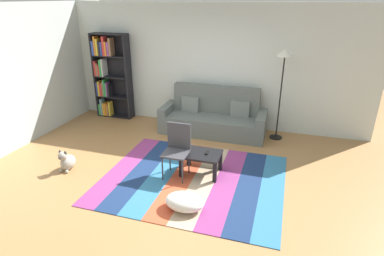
{
  "coord_description": "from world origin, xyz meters",
  "views": [
    {
      "loc": [
        1.6,
        -4.28,
        2.78
      ],
      "look_at": [
        0.09,
        0.62,
        0.65
      ],
      "focal_mm": 29.54,
      "sensor_mm": 36.0,
      "label": 1
    }
  ],
  "objects_px": {
    "pouf": "(185,202)",
    "bookshelf": "(109,76)",
    "couch": "(213,118)",
    "tv_remote": "(207,152)",
    "coffee_table": "(201,157)",
    "folding_chair": "(177,146)",
    "standing_lamp": "(284,65)",
    "dog": "(67,161)"
  },
  "relations": [
    {
      "from": "dog",
      "to": "bookshelf",
      "type": "bearing_deg",
      "value": 104.07
    },
    {
      "from": "coffee_table",
      "to": "tv_remote",
      "type": "relative_size",
      "value": 4.33
    },
    {
      "from": "folding_chair",
      "to": "standing_lamp",
      "type": "bearing_deg",
      "value": 95.1
    },
    {
      "from": "dog",
      "to": "folding_chair",
      "type": "distance_m",
      "value": 1.96
    },
    {
      "from": "coffee_table",
      "to": "couch",
      "type": "bearing_deg",
      "value": 97.18
    },
    {
      "from": "dog",
      "to": "tv_remote",
      "type": "xyz_separation_m",
      "value": [
        2.34,
        0.6,
        0.23
      ]
    },
    {
      "from": "standing_lamp",
      "to": "coffee_table",
      "type": "bearing_deg",
      "value": -121.01
    },
    {
      "from": "coffee_table",
      "to": "folding_chair",
      "type": "bearing_deg",
      "value": -157.59
    },
    {
      "from": "standing_lamp",
      "to": "folding_chair",
      "type": "bearing_deg",
      "value": -126.38
    },
    {
      "from": "bookshelf",
      "to": "coffee_table",
      "type": "height_order",
      "value": "bookshelf"
    },
    {
      "from": "bookshelf",
      "to": "dog",
      "type": "bearing_deg",
      "value": -75.93
    },
    {
      "from": "tv_remote",
      "to": "folding_chair",
      "type": "relative_size",
      "value": 0.17
    },
    {
      "from": "dog",
      "to": "tv_remote",
      "type": "height_order",
      "value": "tv_remote"
    },
    {
      "from": "tv_remote",
      "to": "couch",
      "type": "bearing_deg",
      "value": 96.71
    },
    {
      "from": "couch",
      "to": "pouf",
      "type": "relative_size",
      "value": 4.03
    },
    {
      "from": "dog",
      "to": "coffee_table",
      "type": "bearing_deg",
      "value": 14.06
    },
    {
      "from": "pouf",
      "to": "folding_chair",
      "type": "height_order",
      "value": "folding_chair"
    },
    {
      "from": "pouf",
      "to": "bookshelf",
      "type": "bearing_deg",
      "value": 133.74
    },
    {
      "from": "bookshelf",
      "to": "standing_lamp",
      "type": "distance_m",
      "value": 4.08
    },
    {
      "from": "couch",
      "to": "tv_remote",
      "type": "bearing_deg",
      "value": -79.84
    },
    {
      "from": "bookshelf",
      "to": "tv_remote",
      "type": "bearing_deg",
      "value": -34.1
    },
    {
      "from": "coffee_table",
      "to": "dog",
      "type": "distance_m",
      "value": 2.32
    },
    {
      "from": "bookshelf",
      "to": "couch",
      "type": "bearing_deg",
      "value": -5.96
    },
    {
      "from": "pouf",
      "to": "standing_lamp",
      "type": "height_order",
      "value": "standing_lamp"
    },
    {
      "from": "couch",
      "to": "folding_chair",
      "type": "distance_m",
      "value": 1.95
    },
    {
      "from": "dog",
      "to": "standing_lamp",
      "type": "distance_m",
      "value": 4.4
    },
    {
      "from": "pouf",
      "to": "tv_remote",
      "type": "xyz_separation_m",
      "value": [
        0.04,
        1.06,
        0.27
      ]
    },
    {
      "from": "coffee_table",
      "to": "pouf",
      "type": "distance_m",
      "value": 1.04
    },
    {
      "from": "dog",
      "to": "standing_lamp",
      "type": "relative_size",
      "value": 0.21
    },
    {
      "from": "coffee_table",
      "to": "standing_lamp",
      "type": "relative_size",
      "value": 0.35
    },
    {
      "from": "coffee_table",
      "to": "folding_chair",
      "type": "relative_size",
      "value": 0.72
    },
    {
      "from": "bookshelf",
      "to": "dog",
      "type": "height_order",
      "value": "bookshelf"
    },
    {
      "from": "pouf",
      "to": "dog",
      "type": "xyz_separation_m",
      "value": [
        -2.3,
        0.46,
        0.03
      ]
    },
    {
      "from": "couch",
      "to": "tv_remote",
      "type": "xyz_separation_m",
      "value": [
        0.31,
        -1.75,
        0.06
      ]
    },
    {
      "from": "standing_lamp",
      "to": "dog",
      "type": "bearing_deg",
      "value": -144.13
    },
    {
      "from": "couch",
      "to": "bookshelf",
      "type": "xyz_separation_m",
      "value": [
        -2.68,
        0.28,
        0.68
      ]
    },
    {
      "from": "folding_chair",
      "to": "coffee_table",
      "type": "bearing_deg",
      "value": 63.9
    },
    {
      "from": "coffee_table",
      "to": "tv_remote",
      "type": "xyz_separation_m",
      "value": [
        0.09,
        0.04,
        0.08
      ]
    },
    {
      "from": "standing_lamp",
      "to": "pouf",
      "type": "bearing_deg",
      "value": -110.48
    },
    {
      "from": "dog",
      "to": "tv_remote",
      "type": "bearing_deg",
      "value": 14.4
    },
    {
      "from": "coffee_table",
      "to": "tv_remote",
      "type": "bearing_deg",
      "value": 22.6
    },
    {
      "from": "folding_chair",
      "to": "bookshelf",
      "type": "bearing_deg",
      "value": -179.61
    }
  ]
}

